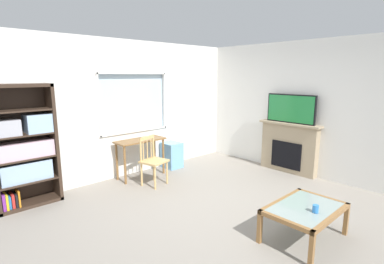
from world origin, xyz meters
The scene contains 11 objects.
ground centered at (0.00, 0.00, -0.01)m, with size 6.02×5.89×0.02m, color gray.
wall_back_with_window centered at (-0.01, 2.45, 1.32)m, with size 5.02×0.15×2.67m.
wall_right centered at (2.57, 0.00, 1.34)m, with size 0.12×5.09×2.67m, color silver.
bookshelf centered at (-2.01, 2.20, 0.90)m, with size 0.90×0.38×1.87m.
desk_under_window centered at (-0.01, 2.10, 0.62)m, with size 0.99×0.40×0.76m.
wooden_chair centered at (-0.09, 1.58, 0.46)m, with size 0.50×0.49×0.90m.
plastic_drawer_unit centered at (0.81, 2.15, 0.28)m, with size 0.35×0.40×0.55m, color #72ADDB.
fireplace centered at (2.41, 0.26, 0.52)m, with size 0.26×1.29×1.04m.
tv centered at (2.40, 0.26, 1.33)m, with size 0.06×1.03×0.58m.
coffee_table centered at (0.20, -1.19, 0.37)m, with size 1.00×0.69×0.42m.
sippy_cup centered at (0.14, -1.34, 0.47)m, with size 0.07×0.07×0.09m, color #337FD6.
Camera 1 is at (-3.06, -2.67, 2.00)m, focal length 27.26 mm.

